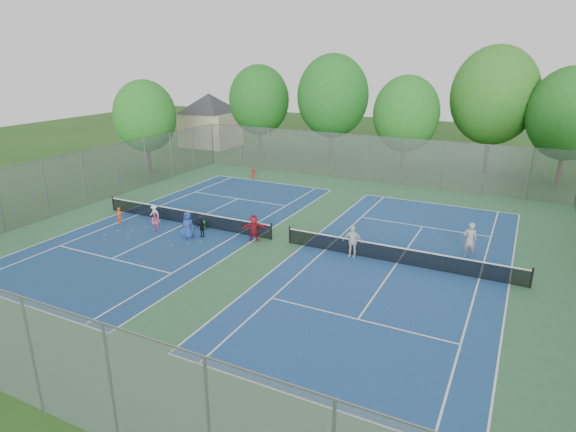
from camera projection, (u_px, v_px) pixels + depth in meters
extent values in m
plane|color=#224B17|center=(280.00, 242.00, 28.54)|extent=(120.00, 120.00, 0.00)
cube|color=#30653F|center=(280.00, 241.00, 28.53)|extent=(32.00, 32.00, 0.01)
cube|color=navy|center=(186.00, 224.00, 31.51)|extent=(10.97, 23.77, 0.01)
cube|color=navy|center=(397.00, 263.00, 25.55)|extent=(10.97, 23.77, 0.01)
cube|color=black|center=(185.00, 217.00, 31.37)|extent=(12.87, 0.10, 0.91)
cube|color=black|center=(398.00, 256.00, 25.41)|extent=(12.87, 0.10, 0.91)
cube|color=gray|center=(366.00, 159.00, 41.44)|extent=(32.00, 0.10, 4.00)
cube|color=gray|center=(33.00, 356.00, 14.35)|extent=(32.00, 0.10, 4.00)
cube|color=gray|center=(84.00, 179.00, 34.70)|extent=(0.10, 32.00, 4.00)
cube|color=#B7A88C|center=(210.00, 129.00, 57.57)|extent=(6.00, 5.00, 4.00)
pyramid|color=#2D2D33|center=(208.00, 93.00, 56.23)|extent=(11.03, 11.03, 2.20)
cylinder|color=#443326|center=(260.00, 139.00, 52.56)|extent=(0.36, 0.36, 3.50)
ellipsoid|color=#1C5F1B|center=(259.00, 100.00, 51.23)|extent=(6.40, 6.40, 7.36)
cylinder|color=#443326|center=(331.00, 142.00, 49.94)|extent=(0.36, 0.36, 3.85)
ellipsoid|color=#1C631D|center=(333.00, 96.00, 48.47)|extent=(7.20, 7.20, 8.28)
cylinder|color=#443326|center=(403.00, 155.00, 44.96)|extent=(0.36, 0.36, 3.15)
ellipsoid|color=#236B1F|center=(406.00, 114.00, 43.74)|extent=(6.00, 6.00, 6.90)
cylinder|color=#443326|center=(487.00, 151.00, 44.35)|extent=(0.36, 0.36, 4.20)
ellipsoid|color=#2A691E|center=(494.00, 96.00, 42.77)|extent=(7.60, 7.60, 8.74)
cylinder|color=#443326|center=(560.00, 165.00, 40.22)|extent=(0.36, 0.36, 3.50)
ellipsoid|color=#1D5C1A|center=(570.00, 114.00, 38.87)|extent=(6.60, 6.60, 7.59)
cylinder|color=#443326|center=(149.00, 156.00, 44.58)|extent=(0.36, 0.36, 3.15)
ellipsoid|color=#236C1F|center=(145.00, 116.00, 43.41)|extent=(5.60, 5.60, 6.44)
cube|color=blue|center=(185.00, 232.00, 29.65)|extent=(0.41, 0.41, 0.30)
cube|color=green|center=(203.00, 225.00, 30.50)|extent=(0.34, 0.34, 0.52)
imported|color=#DE5414|center=(119.00, 216.00, 31.18)|extent=(0.45, 0.32, 1.16)
imported|color=#ED5C8E|center=(156.00, 222.00, 29.94)|extent=(0.73, 0.64, 1.27)
imported|color=white|center=(155.00, 214.00, 31.70)|extent=(0.78, 0.48, 1.17)
imported|color=black|center=(202.00, 228.00, 29.09)|extent=(0.68, 0.35, 1.12)
imported|color=navy|center=(188.00, 225.00, 28.82)|extent=(0.85, 0.59, 1.65)
imported|color=maroon|center=(254.00, 228.00, 28.39)|extent=(1.54, 1.16, 1.62)
imported|color=maroon|center=(253.00, 174.00, 42.46)|extent=(0.74, 0.57, 1.00)
imported|color=#9C9D9F|center=(470.00, 240.00, 26.00)|extent=(0.82, 0.62, 2.02)
imported|color=silver|center=(352.00, 241.00, 26.17)|extent=(1.10, 0.57, 1.79)
sphere|color=#D5F138|center=(104.00, 235.00, 29.47)|extent=(0.07, 0.07, 0.07)
sphere|color=#E4F338|center=(128.00, 237.00, 29.08)|extent=(0.07, 0.07, 0.07)
sphere|color=#C8EF37|center=(133.00, 230.00, 30.24)|extent=(0.07, 0.07, 0.07)
sphere|color=#B1D331|center=(142.00, 264.00, 25.44)|extent=(0.07, 0.07, 0.07)
sphere|color=#BCCC2F|center=(172.00, 245.00, 27.87)|extent=(0.07, 0.07, 0.07)
sphere|color=#E0F037|center=(188.00, 244.00, 28.08)|extent=(0.07, 0.07, 0.07)
sphere|color=#DEF338|center=(70.00, 250.00, 27.26)|extent=(0.07, 0.07, 0.07)
sphere|color=#CBEC36|center=(201.00, 242.00, 28.35)|extent=(0.07, 0.07, 0.07)
sphere|color=#C4D230|center=(146.00, 227.00, 30.77)|extent=(0.07, 0.07, 0.07)
sphere|color=yellow|center=(118.00, 231.00, 30.13)|extent=(0.07, 0.07, 0.07)
sphere|color=#ABCE2F|center=(168.00, 242.00, 28.41)|extent=(0.07, 0.07, 0.07)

